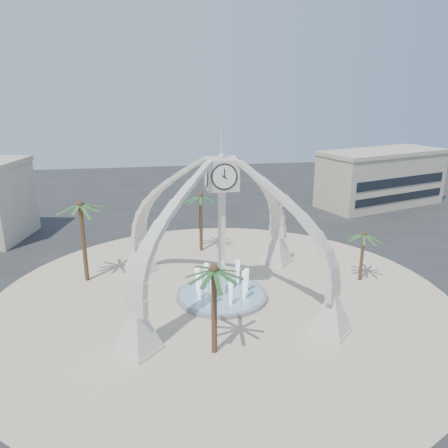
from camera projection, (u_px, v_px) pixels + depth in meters
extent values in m
plane|color=#282828|center=(222.00, 298.00, 38.40)|extent=(140.00, 140.00, 0.00)
cylinder|color=beige|center=(222.00, 298.00, 38.39)|extent=(40.00, 40.00, 0.06)
cube|color=silver|center=(222.00, 246.00, 36.95)|extent=(0.55, 0.55, 9.80)
cube|color=silver|center=(222.00, 174.00, 35.13)|extent=(2.50, 2.50, 2.50)
cone|color=silver|center=(222.00, 133.00, 34.17)|extent=(0.20, 0.20, 4.00)
cylinder|color=white|center=(224.00, 177.00, 33.91)|extent=(1.84, 0.04, 1.84)
pyramid|color=silver|center=(277.00, 248.00, 45.73)|extent=(3.80, 3.80, 3.20)
pyramid|color=silver|center=(140.00, 257.00, 43.44)|extent=(3.80, 3.80, 3.20)
pyramid|color=silver|center=(138.00, 331.00, 30.12)|extent=(3.80, 3.80, 3.20)
pyramid|color=silver|center=(331.00, 314.00, 32.41)|extent=(3.80, 3.80, 3.20)
cylinder|color=gray|center=(222.00, 296.00, 38.34)|extent=(8.00, 8.00, 0.40)
cylinder|color=#81ACC1|center=(222.00, 293.00, 38.27)|extent=(7.40, 7.40, 0.04)
cone|color=white|center=(222.00, 277.00, 37.80)|extent=(0.60, 0.60, 3.20)
cube|color=#C1B397|center=(381.00, 180.00, 68.43)|extent=(21.49, 13.79, 8.00)
cube|color=#C1B397|center=(384.00, 152.00, 67.16)|extent=(21.87, 14.17, 0.60)
cylinder|color=brown|center=(362.00, 257.00, 41.23)|extent=(0.31, 0.31, 4.80)
cylinder|color=brown|center=(84.00, 243.00, 40.72)|extent=(0.41, 0.41, 7.69)
cylinder|color=brown|center=(201.00, 223.00, 48.63)|extent=(0.38, 0.38, 6.55)
cylinder|color=brown|center=(214.00, 311.00, 29.49)|extent=(0.40, 0.40, 6.41)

